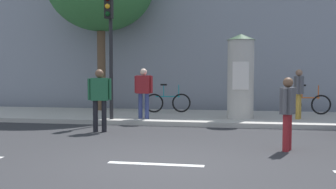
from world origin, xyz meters
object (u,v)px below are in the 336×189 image
at_px(pedestrian_tallest, 100,95).
at_px(pedestrian_in_light_jacket, 288,108).
at_px(pedestrian_with_bag, 299,90).
at_px(bicycle_upright, 168,102).
at_px(poster_column, 241,76).
at_px(traffic_light, 110,36).
at_px(pedestrian_with_backpack, 144,89).
at_px(bicycle_leaning, 306,104).

relative_size(pedestrian_tallest, pedestrian_in_light_jacket, 1.12).
relative_size(pedestrian_tallest, pedestrian_with_bag, 1.09).
bearing_deg(pedestrian_in_light_jacket, pedestrian_tallest, 159.80).
relative_size(pedestrian_in_light_jacket, bicycle_upright, 0.92).
distance_m(poster_column, pedestrian_in_light_jacket, 4.71).
distance_m(pedestrian_tallest, pedestrian_with_bag, 6.48).
bearing_deg(pedestrian_tallest, pedestrian_with_bag, 26.66).
relative_size(traffic_light, bicycle_upright, 2.32).
distance_m(pedestrian_tallest, pedestrian_with_backpack, 2.23).
distance_m(pedestrian_with_bag, bicycle_leaning, 1.67).
distance_m(poster_column, bicycle_upright, 3.26).
bearing_deg(traffic_light, poster_column, 14.27).
xyz_separation_m(poster_column, pedestrian_with_backpack, (-3.15, -0.66, -0.44)).
bearing_deg(traffic_light, pedestrian_in_light_jacket, -34.23).
xyz_separation_m(poster_column, bicycle_upright, (-2.72, 1.46, -1.03)).
height_order(poster_column, pedestrian_in_light_jacket, poster_column).
bearing_deg(poster_column, pedestrian_with_bag, 4.48).
distance_m(poster_column, pedestrian_with_backpack, 3.25).
bearing_deg(pedestrian_with_bag, bicycle_leaning, 71.86).
bearing_deg(pedestrian_tallest, bicycle_upright, 74.24).
bearing_deg(bicycle_leaning, poster_column, -145.28).
distance_m(traffic_light, pedestrian_with_backpack, 2.05).
height_order(traffic_light, pedestrian_with_backpack, traffic_light).
relative_size(traffic_light, pedestrian_with_backpack, 2.41).
height_order(bicycle_leaning, bicycle_upright, same).
relative_size(traffic_light, poster_column, 1.43).
relative_size(pedestrian_with_bag, bicycle_upright, 0.95).
xyz_separation_m(pedestrian_in_light_jacket, pedestrian_with_backpack, (-4.12, 3.89, 0.20)).
xyz_separation_m(bicycle_leaning, bicycle_upright, (-5.09, -0.18, 0.00)).
bearing_deg(pedestrian_with_backpack, traffic_light, -158.78).
bearing_deg(bicycle_leaning, pedestrian_tallest, -144.98).
bearing_deg(traffic_light, pedestrian_with_bag, 11.29).
bearing_deg(bicycle_leaning, pedestrian_with_bag, -108.14).
bearing_deg(pedestrian_with_bag, pedestrian_tallest, -153.34).
bearing_deg(bicycle_upright, pedestrian_with_bag, -15.98).
bearing_deg(pedestrian_with_backpack, bicycle_upright, 78.64).
bearing_deg(pedestrian_in_light_jacket, bicycle_leaning, 77.31).
xyz_separation_m(traffic_light, pedestrian_in_light_jacket, (5.14, -3.50, -1.94)).
distance_m(pedestrian_with_backpack, bicycle_leaning, 6.01).
relative_size(pedestrian_tallest, pedestrian_with_backpack, 1.07).
relative_size(poster_column, bicycle_leaning, 1.58).
distance_m(poster_column, pedestrian_tallest, 4.82).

